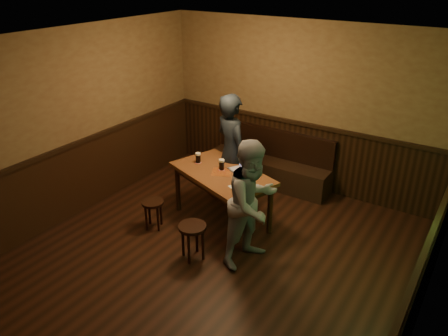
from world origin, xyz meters
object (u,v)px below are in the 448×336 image
Objects in this scene: pint_left at (198,158)px; person_grey at (253,203)px; stool_left at (153,207)px; pint_mid at (222,165)px; bench at (270,166)px; laptop at (242,167)px; pub_table at (222,179)px; stool_right at (192,232)px; pint_right at (241,180)px; person_suit at (232,152)px.

person_grey reaches higher than pint_left.
stool_left is 2.63× the size of pint_mid.
bench is 1.49m from laptop.
pub_table is at bearing -9.24° from pint_left.
pint_mid is 1.10m from person_grey.
pint_mid is at bearing -123.78° from laptop.
person_grey reaches higher than bench.
laptop is at bearing -80.45° from bench.
stool_right is (0.19, -0.98, -0.31)m from pub_table.
bench is 2.54m from stool_right.
pint_left is 0.10× the size of person_grey.
bench is 5.16× the size of laptop.
laptop reaches higher than pint_left.
bench is 13.47× the size of pint_left.
pint_right reaches higher than stool_left.
stool_left is 2.53× the size of pint_right.
stool_left is 1.45m from person_suit.
pint_mid is at bearing 144.70° from pub_table.
stool_left is 2.69× the size of pint_left.
pint_left is (-0.48, -1.47, 0.59)m from bench.
bench is at bearing -71.24° from person_suit.
bench is at bearing 94.21° from stool_right.
bench is 13.16× the size of pint_mid.
stool_left is (-0.74, -2.25, 0.04)m from bench.
bench is 1.60m from pint_mid.
laptop is at bearing 52.23° from person_grey.
pint_right is 0.53m from person_grey.
person_suit reaches higher than stool_left.
stool_right is at bearing -57.84° from pint_left.
stool_right is 0.30× the size of person_grey.
person_suit is at bearing 101.61° from pint_mid.
pint_left is at bearing 71.69° from stool_left.
pint_mid reaches higher than stool_right.
stool_right is (0.19, -2.53, 0.09)m from bench.
person_suit reaches higher than pub_table.
person_grey is at bearing 31.27° from stool_right.
pint_right is (0.93, -0.31, 0.01)m from pint_left.
pint_mid reaches higher than bench.
person_grey reaches higher than pub_table.
pub_table is at bearing -54.85° from pint_mid.
stool_left is 1.18m from pint_mid.
bench is at bearing 35.27° from person_grey.
pub_table is 1.03m from person_grey.
person_suit is at bearing 173.36° from laptop.
person_grey is at bearing -26.48° from pint_left.
stool_left is at bearing 163.55° from stool_right.
pint_right is 0.41× the size of laptop.
pint_mid is (-0.05, -1.48, 0.59)m from bench.
laptop is (0.23, 0.19, 0.17)m from pub_table.
person_grey is at bearing 4.55° from stool_left.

